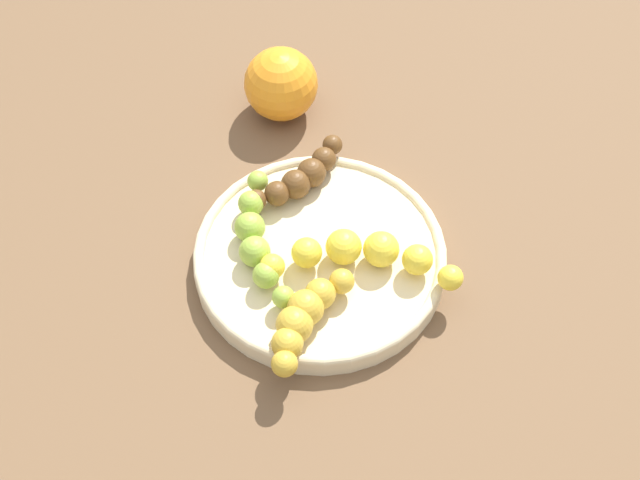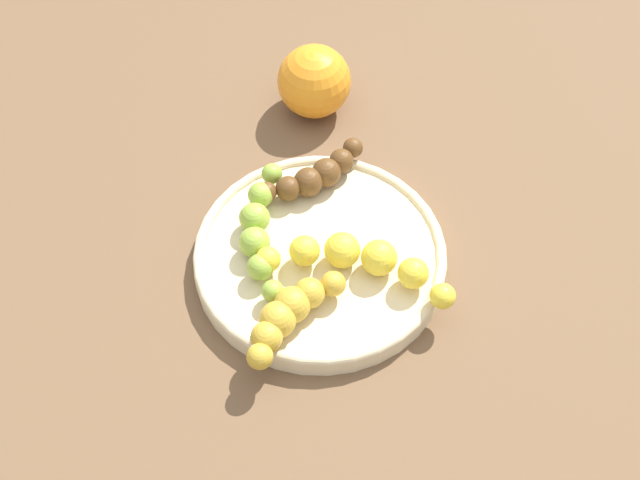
% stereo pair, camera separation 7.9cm
% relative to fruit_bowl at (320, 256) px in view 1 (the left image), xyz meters
% --- Properties ---
extents(ground_plane, '(2.40, 2.40, 0.00)m').
position_rel_fruit_bowl_xyz_m(ground_plane, '(0.00, 0.00, -0.01)').
color(ground_plane, brown).
extents(fruit_bowl, '(0.23, 0.23, 0.02)m').
position_rel_fruit_bowl_xyz_m(fruit_bowl, '(0.00, 0.00, 0.00)').
color(fruit_bowl, beige).
rests_on(fruit_bowl, ground_plane).
extents(banana_green, '(0.06, 0.15, 0.03)m').
position_rel_fruit_bowl_xyz_m(banana_green, '(-0.05, 0.03, 0.02)').
color(banana_green, '#8CAD38').
rests_on(banana_green, fruit_bowl).
extents(banana_spotted, '(0.10, 0.08, 0.03)m').
position_rel_fruit_bowl_xyz_m(banana_spotted, '(-0.05, -0.07, 0.02)').
color(banana_spotted, gold).
rests_on(banana_spotted, fruit_bowl).
extents(banana_yellow, '(0.16, 0.10, 0.03)m').
position_rel_fruit_bowl_xyz_m(banana_yellow, '(0.03, -0.03, 0.02)').
color(banana_yellow, yellow).
rests_on(banana_yellow, fruit_bowl).
extents(banana_overripe, '(0.11, 0.06, 0.03)m').
position_rel_fruit_bowl_xyz_m(banana_overripe, '(0.02, 0.08, 0.02)').
color(banana_overripe, '#593819').
rests_on(banana_overripe, fruit_bowl).
extents(orange_fruit, '(0.08, 0.08, 0.08)m').
position_rel_fruit_bowl_xyz_m(orange_fruit, '(0.04, 0.20, 0.03)').
color(orange_fruit, orange).
rests_on(orange_fruit, ground_plane).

